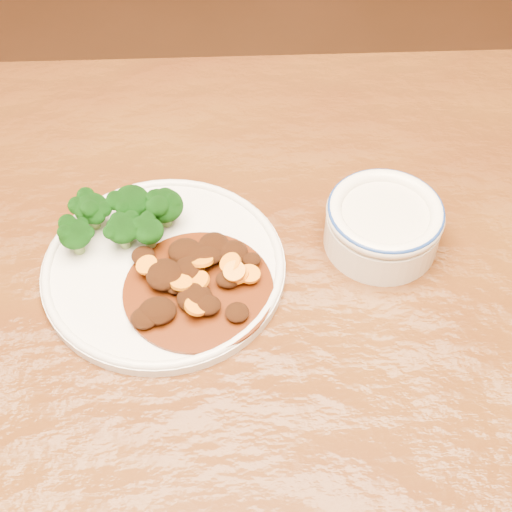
{
  "coord_description": "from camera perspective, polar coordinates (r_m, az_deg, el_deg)",
  "views": [
    {
      "loc": [
        0.02,
        -0.36,
        1.31
      ],
      "look_at": [
        0.02,
        0.09,
        0.77
      ],
      "focal_mm": 50.0,
      "sensor_mm": 36.0,
      "label": 1
    }
  ],
  "objects": [
    {
      "name": "mince_stew",
      "position": [
        0.68,
        -5.07,
        -1.9
      ],
      "size": [
        0.14,
        0.14,
        0.03
      ],
      "color": "#4B1A08",
      "rests_on": "dinner_plate"
    },
    {
      "name": "dining_table",
      "position": [
        0.73,
        -1.83,
        -10.39
      ],
      "size": [
        1.52,
        0.93,
        0.75
      ],
      "rotation": [
        0.0,
        0.0,
        0.02
      ],
      "color": "#55300F",
      "rests_on": "ground"
    },
    {
      "name": "broccoli_florets",
      "position": [
        0.72,
        -10.44,
        3.19
      ],
      "size": [
        0.12,
        0.08,
        0.04
      ],
      "color": "#77984F",
      "rests_on": "dinner_plate"
    },
    {
      "name": "dip_bowl",
      "position": [
        0.73,
        10.15,
        2.6
      ],
      "size": [
        0.12,
        0.12,
        0.05
      ],
      "rotation": [
        0.0,
        0.0,
        0.4
      ],
      "color": "white",
      "rests_on": "dining_table"
    },
    {
      "name": "dinner_plate",
      "position": [
        0.71,
        -7.38,
        -0.86
      ],
      "size": [
        0.24,
        0.24,
        0.02
      ],
      "rotation": [
        0.0,
        0.0,
        0.42
      ],
      "color": "silver",
      "rests_on": "dining_table"
    }
  ]
}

